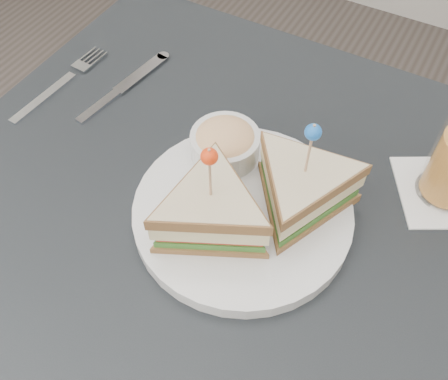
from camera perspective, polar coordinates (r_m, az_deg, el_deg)
table at (r=0.71m, az=-1.11°, el=-6.41°), size 0.80×0.80×0.75m
plate_meal at (r=0.61m, az=3.01°, el=-0.75°), size 0.32×0.30×0.16m
cutlery_fork at (r=0.85m, az=-17.80°, el=11.82°), size 0.03×0.20×0.01m
cutlery_knife at (r=0.82m, az=-11.66°, el=11.28°), size 0.04×0.20×0.01m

